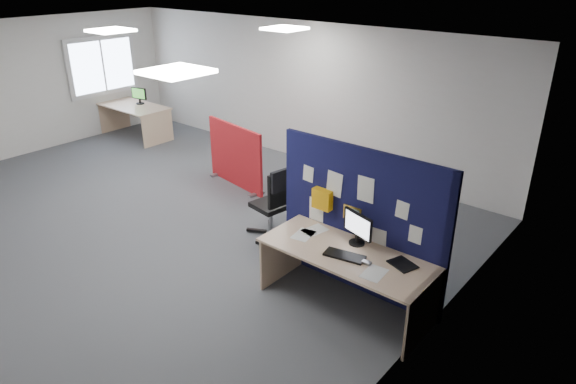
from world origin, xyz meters
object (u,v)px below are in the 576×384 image
Objects in this scene: monitor_second at (139,95)px; red_divider at (235,156)px; main_desk at (349,262)px; office_chair at (276,199)px; second_desk at (136,113)px; monitor_main at (358,227)px; navy_divider at (359,221)px.

red_divider is at bearing -21.53° from monitor_second.
main_desk is 1.81m from office_chair.
monitor_main is at bearing -15.95° from second_desk.
monitor_main is 3.82m from red_divider.
navy_divider is at bearing -11.64° from red_divider.
monitor_second is at bearing 179.07° from monitor_main.
main_desk is 3.89m from red_divider.
monitor_second reaches higher than second_desk.
red_divider is 1.36× the size of office_chair.
monitor_second is (-7.24, 2.22, -0.01)m from monitor_main.
navy_divider is at bearing 132.17° from monitor_main.
main_desk is at bearing -29.00° from monitor_second.
navy_divider is 2.02× the size of office_chair.
navy_divider reaches higher than monitor_second.
navy_divider reaches higher than second_desk.
monitor_second is (-7.26, 2.39, 0.36)m from main_desk.
monitor_second is at bearing 91.58° from second_desk.
monitor_main is (-0.02, 0.17, 0.38)m from main_desk.
monitor_main is at bearing 97.54° from main_desk.
navy_divider is 0.21m from monitor_main.
monitor_second is 0.37× the size of office_chair.
red_divider reaches higher than monitor_main.
navy_divider reaches higher than office_chair.
navy_divider is 1.29× the size of second_desk.
monitor_main is 0.40× the size of office_chair.
second_desk is at bearing 165.25° from navy_divider.
monitor_main is (0.09, -0.19, 0.04)m from navy_divider.
red_divider is (-3.51, 1.68, -0.02)m from main_desk.
second_desk is at bearing -178.84° from red_divider.
navy_divider is 7.40m from second_desk.
red_divider is at bearing 160.25° from office_chair.
main_desk is at bearing -72.16° from navy_divider.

